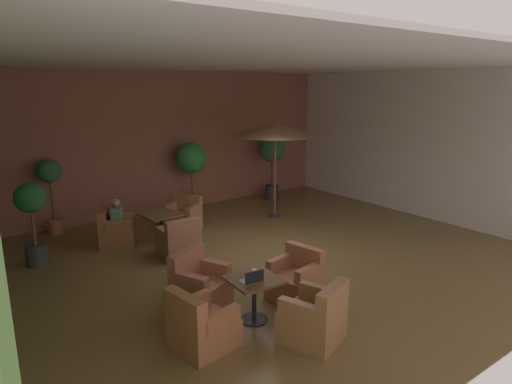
# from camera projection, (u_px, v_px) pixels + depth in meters

# --- Properties ---
(ground_plane) EXTENTS (10.57, 9.34, 0.02)m
(ground_plane) POSITION_uv_depth(u_px,v_px,m) (269.00, 256.00, 9.35)
(ground_plane) COLOR brown
(wall_back_brick) EXTENTS (10.57, 0.08, 3.93)m
(wall_back_brick) POSITION_uv_depth(u_px,v_px,m) (170.00, 142.00, 12.53)
(wall_back_brick) COLOR #925543
(wall_back_brick) RESTS_ON ground_plane
(wall_right_plain) EXTENTS (0.08, 9.34, 3.93)m
(wall_right_plain) POSITION_uv_depth(u_px,v_px,m) (423.00, 145.00, 11.89)
(wall_right_plain) COLOR silver
(wall_right_plain) RESTS_ON ground_plane
(ceiling_slab) EXTENTS (10.57, 9.34, 0.06)m
(ceiling_slab) POSITION_uv_depth(u_px,v_px,m) (270.00, 62.00, 8.43)
(ceiling_slab) COLOR silver
(ceiling_slab) RESTS_ON wall_back_brick
(cafe_table_front_left) EXTENTS (0.78, 0.78, 0.69)m
(cafe_table_front_left) POSITION_uv_depth(u_px,v_px,m) (254.00, 289.00, 6.66)
(cafe_table_front_left) COLOR black
(cafe_table_front_left) RESTS_ON ground_plane
(armchair_front_left_north) EXTENTS (0.89, 0.87, 0.87)m
(armchair_front_left_north) POSITION_uv_depth(u_px,v_px,m) (201.00, 326.00, 6.01)
(armchair_front_left_north) COLOR #A05D38
(armchair_front_left_north) RESTS_ON ground_plane
(armchair_front_left_east) EXTENTS (0.96, 0.98, 0.89)m
(armchair_front_left_east) POSITION_uv_depth(u_px,v_px,m) (314.00, 319.00, 6.16)
(armchair_front_left_east) COLOR #96643C
(armchair_front_left_east) RESTS_ON ground_plane
(armchair_front_left_south) EXTENTS (0.83, 0.86, 0.87)m
(armchair_front_left_south) POSITION_uv_depth(u_px,v_px,m) (296.00, 280.00, 7.42)
(armchair_front_left_south) COLOR #9F5C40
(armchair_front_left_south) RESTS_ON ground_plane
(armchair_front_left_west) EXTENTS (1.03, 1.01, 0.91)m
(armchair_front_left_west) POSITION_uv_depth(u_px,v_px,m) (200.00, 286.00, 7.18)
(armchair_front_left_west) COLOR #9F5D46
(armchair_front_left_west) RESTS_ON ground_plane
(cafe_table_front_right) EXTENTS (0.86, 0.86, 0.69)m
(cafe_table_front_right) POSITION_uv_depth(u_px,v_px,m) (161.00, 219.00, 10.03)
(cafe_table_front_right) COLOR black
(cafe_table_front_right) RESTS_ON ground_plane
(armchair_front_right_north) EXTENTS (0.79, 0.78, 0.87)m
(armchair_front_right_north) POSITION_uv_depth(u_px,v_px,m) (179.00, 242.00, 9.26)
(armchair_front_right_north) COLOR #975E48
(armchair_front_right_north) RESTS_ON ground_plane
(armchair_front_right_east) EXTENTS (1.01, 1.03, 0.84)m
(armchair_front_right_east) POSITION_uv_depth(u_px,v_px,m) (183.00, 218.00, 11.00)
(armchair_front_right_east) COLOR #9E603E
(armchair_front_right_east) RESTS_ON ground_plane
(armchair_front_right_south) EXTENTS (0.99, 0.98, 0.86)m
(armchair_front_right_south) POSITION_uv_depth(u_px,v_px,m) (116.00, 232.00, 9.92)
(armchair_front_right_south) COLOR #985B38
(armchair_front_right_south) RESTS_ON ground_plane
(patio_umbrella_tall_red) EXTENTS (2.31, 2.31, 2.59)m
(patio_umbrella_tall_red) POSITION_uv_depth(u_px,v_px,m) (275.00, 130.00, 11.64)
(patio_umbrella_tall_red) COLOR #2D2D2D
(patio_umbrella_tall_red) RESTS_ON ground_plane
(potted_tree_left_corner) EXTENTS (0.59, 0.59, 1.69)m
(potted_tree_left_corner) POSITION_uv_depth(u_px,v_px,m) (32.00, 213.00, 8.64)
(potted_tree_left_corner) COLOR #303437
(potted_tree_left_corner) RESTS_ON ground_plane
(potted_tree_mid_left) EXTENTS (0.86, 0.86, 2.00)m
(potted_tree_mid_left) POSITION_uv_depth(u_px,v_px,m) (191.00, 162.00, 12.30)
(potted_tree_mid_left) COLOR #3E2E2D
(potted_tree_mid_left) RESTS_ON ground_plane
(potted_tree_mid_right) EXTENTS (0.57, 0.57, 1.84)m
(potted_tree_mid_right) POSITION_uv_depth(u_px,v_px,m) (50.00, 181.00, 10.44)
(potted_tree_mid_right) COLOR #AE6142
(potted_tree_mid_right) RESTS_ON ground_plane
(potted_tree_right_corner) EXTENTS (0.84, 0.84, 2.03)m
(potted_tree_right_corner) POSITION_uv_depth(u_px,v_px,m) (272.00, 154.00, 13.86)
(potted_tree_right_corner) COLOR #322D2F
(potted_tree_right_corner) RESTS_ON ground_plane
(patron_blue_shirt) EXTENTS (0.36, 0.43, 0.66)m
(patron_blue_shirt) POSITION_uv_depth(u_px,v_px,m) (117.00, 215.00, 9.83)
(patron_blue_shirt) COLOR #54745C
(patron_blue_shirt) RESTS_ON ground_plane
(iced_drink_cup) EXTENTS (0.08, 0.08, 0.11)m
(iced_drink_cup) POSITION_uv_depth(u_px,v_px,m) (254.00, 273.00, 6.69)
(iced_drink_cup) COLOR white
(iced_drink_cup) RESTS_ON cafe_table_front_left
(open_laptop) EXTENTS (0.33, 0.26, 0.20)m
(open_laptop) POSITION_uv_depth(u_px,v_px,m) (253.00, 279.00, 6.48)
(open_laptop) COLOR #9EA0A5
(open_laptop) RESTS_ON cafe_table_front_left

